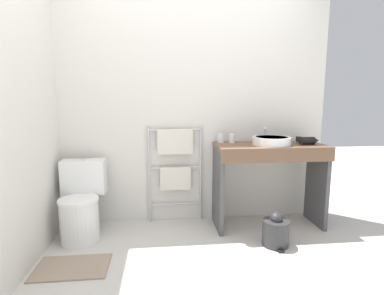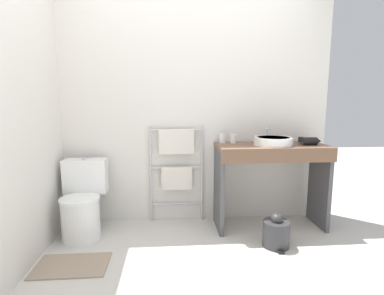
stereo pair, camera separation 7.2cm
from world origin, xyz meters
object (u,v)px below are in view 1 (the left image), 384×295
Objects in this scene: toilet at (81,205)px; cup_near_wall at (221,138)px; cup_near_edge at (232,138)px; sink_basin at (272,141)px; towel_radiator at (175,162)px; hair_dryer at (307,140)px; trash_bin at (276,232)px.

cup_near_wall is (1.38, 0.24, 0.58)m from toilet.
toilet is 7.97× the size of cup_near_edge.
sink_basin is at bearing 1.28° from toilet.
towel_radiator is 0.64m from cup_near_edge.
cup_near_wall is at bearing 165.31° from cup_near_edge.
towel_radiator is 11.26× the size of cup_near_edge.
towel_radiator reaches higher than sink_basin.
towel_radiator reaches higher than cup_near_edge.
hair_dryer is (0.73, -0.18, -0.01)m from cup_near_edge.
cup_near_wall is at bearing 156.63° from sink_basin.
trash_bin is at bearing -138.70° from hair_dryer.
sink_basin is 1.23× the size of trash_bin.
sink_basin is 0.40m from cup_near_edge.
cup_near_edge reaches higher than hair_dryer.
toilet is 2.37× the size of trash_bin.
sink_basin is at bearing 78.50° from trash_bin.
sink_basin reaches higher than toilet.
hair_dryer is at bearing 41.30° from trash_bin.
towel_radiator is 0.54m from cup_near_wall.
towel_radiator is 3.34× the size of trash_bin.
trash_bin is (-0.08, -0.40, -0.77)m from sink_basin.
towel_radiator is at bearing 143.60° from trash_bin.
hair_dryer is at bearing -0.14° from sink_basin.
sink_basin is 0.51m from cup_near_wall.
trash_bin is at bearing -63.99° from cup_near_edge.
toilet is 1.52m from cup_near_wall.
towel_radiator reaches higher than cup_near_wall.
cup_near_edge is (-0.36, 0.17, 0.00)m from sink_basin.
cup_near_wall is (-0.47, 0.20, 0.00)m from sink_basin.
towel_radiator reaches higher than trash_bin.
cup_near_wall is at bearing 166.37° from hair_dryer.
towel_radiator is 2.73× the size of sink_basin.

